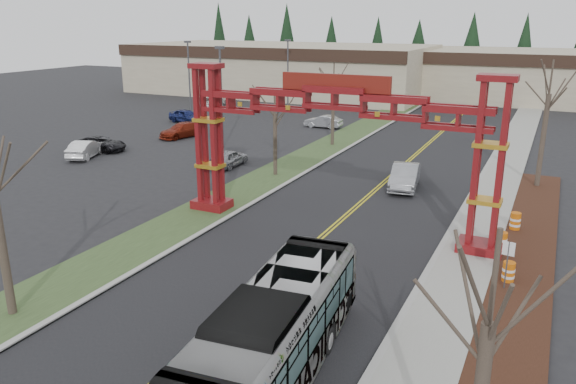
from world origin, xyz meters
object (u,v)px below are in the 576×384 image
Objects in this scene: parked_car_far_a at (323,121)px; bare_tree_median_mid at (275,114)px; bare_tree_right_near at (489,326)px; barrel_north at (515,222)px; barrel_south at (508,273)px; barrel_mid at (501,242)px; retail_building_west at (281,69)px; bare_tree_median_far at (334,85)px; parked_car_near_a at (229,158)px; parked_car_far_b at (211,103)px; retail_building_east at (557,76)px; light_pole_near at (221,90)px; street_sign at (508,256)px; bare_tree_right_far at (549,95)px; parked_car_mid_a at (182,130)px; parked_car_mid_b at (186,116)px; transit_bus at (272,338)px; light_pole_far at (288,69)px; parked_car_near_c at (100,144)px; gateway_arch at (334,124)px; parked_car_near_b at (85,149)px; light_pole_mid at (189,73)px; silver_sedan at (405,177)px.

parked_car_far_a is 0.62× the size of bare_tree_median_mid.
barrel_north is (-0.68, 21.65, -5.17)m from bare_tree_right_near.
barrel_south is 0.94× the size of barrel_mid.
bare_tree_median_far is (22.00, -33.48, 1.81)m from retail_building_west.
parked_car_near_a is 12.88m from bare_tree_median_far.
parked_car_far_b is (-1.01, -18.86, -3.06)m from retail_building_west.
bare_tree_median_mid is at bearing -108.68° from retail_building_east.
retail_building_east is 54.00m from light_pole_near.
street_sign is (-0.46, 13.79, -4.08)m from bare_tree_right_near.
retail_building_west is at bearing 135.02° from bare_tree_right_far.
parked_car_mid_b is at bearing 139.67° from parked_car_mid_a.
transit_bus is 1.32× the size of bare_tree_right_far.
retail_building_west is at bearing -144.37° from parked_car_far_a.
parked_car_near_a is 13.01m from parked_car_mid_a.
street_sign is (17.54, -24.23, -3.94)m from bare_tree_median_far.
bare_tree_median_far is (-18.00, -41.48, 2.06)m from retail_building_east.
light_pole_far is (8.03, -14.11, 1.33)m from retail_building_west.
transit_bus is 36.42m from bare_tree_median_far.
bare_tree_median_mid is at bearing 124.43° from bare_tree_right_near.
parked_car_near_c is 31.20m from light_pole_far.
retail_building_east is at bearing 80.83° from gateway_arch.
light_pole_far is at bearing 125.86° from street_sign.
parked_car_near_b is 0.69× the size of bare_tree_median_mid.
parked_car_far_b is at bearing -55.60° from parked_car_near_a.
parked_car_far_b is 46.49m from bare_tree_right_far.
barrel_mid is at bearing -110.48° from parked_car_mid_b.
parked_car_far_a is 0.47× the size of bare_tree_right_far.
barrel_north is (25.90, -10.87, -4.71)m from light_pole_near.
parked_car_mid_a is 0.75× the size of bare_tree_median_mid.
light_pole_mid is 3.90× the size of street_sign.
light_pole_far is (-9.40, 30.38, 4.39)m from parked_car_near_a.
retail_building_west is 1.21× the size of retail_building_east.
bare_tree_right_far is 17.96m from barrel_south.
light_pole_mid is (-22.24, 20.65, 0.46)m from bare_tree_median_mid.
bare_tree_right_near is at bearing -81.40° from silver_sedan.
light_pole_near is (-26.57, 0.99, -1.21)m from bare_tree_right_far.
bare_tree_median_mid is (14.85, -8.72, 3.93)m from parked_car_mid_a.
parked_car_mid_a is 48.24m from bare_tree_right_near.
parked_car_far_b is 50.87m from barrel_north.
retail_building_east is 48.06m from bare_tree_right_far.
parked_car_mid_b is at bearing -84.88° from retail_building_west.
barrel_mid is (39.17, -28.77, -4.58)m from light_pole_mid.
parked_car_near_b reaches higher than barrel_mid.
parked_car_mid_a is at bearing -27.18° from parked_car_near_c.
retail_building_west is 42.46× the size of barrel_mid.
street_sign is 2.10× the size of barrel_mid.
light_pole_near reaches higher than bare_tree_median_mid.
transit_bus is (3.39, -13.89, -4.37)m from gateway_arch.
silver_sedan reaches higher than barrel_mid.
light_pole_mid is at bearing -83.77° from parked_car_far_b.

